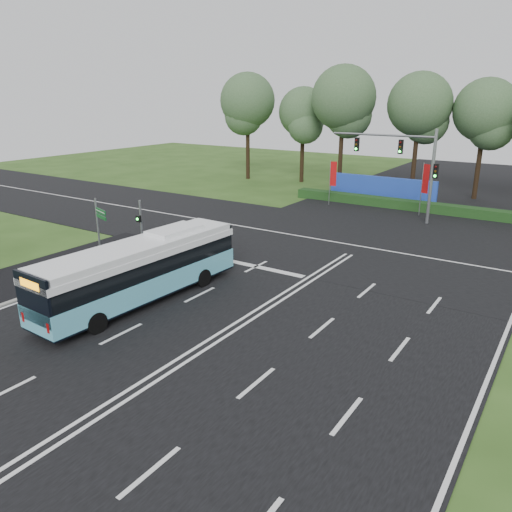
% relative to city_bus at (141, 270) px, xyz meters
% --- Properties ---
extents(ground, '(120.00, 120.00, 0.00)m').
position_rel_city_bus_xyz_m(ground, '(5.09, 2.00, -1.57)').
color(ground, '#2D4E1A').
rests_on(ground, ground).
extents(road_main, '(20.00, 120.00, 0.04)m').
position_rel_city_bus_xyz_m(road_main, '(5.09, 2.00, -1.55)').
color(road_main, black).
rests_on(road_main, ground).
extents(road_cross, '(120.00, 14.00, 0.05)m').
position_rel_city_bus_xyz_m(road_cross, '(5.09, 14.00, -1.54)').
color(road_cross, black).
rests_on(road_cross, ground).
extents(bike_path, '(5.00, 18.00, 0.06)m').
position_rel_city_bus_xyz_m(bike_path, '(-7.41, -1.00, -1.54)').
color(bike_path, black).
rests_on(bike_path, ground).
extents(kerb_strip, '(0.25, 18.00, 0.12)m').
position_rel_city_bus_xyz_m(kerb_strip, '(-5.01, -1.00, -1.51)').
color(kerb_strip, gray).
rests_on(kerb_strip, ground).
extents(city_bus, '(2.75, 10.93, 3.11)m').
position_rel_city_bus_xyz_m(city_bus, '(0.00, 0.00, 0.00)').
color(city_bus, '#58B5CD').
rests_on(city_bus, ground).
extents(pedestrian_signal, '(0.28, 0.42, 3.42)m').
position_rel_city_bus_xyz_m(pedestrian_signal, '(-5.11, 4.97, 0.30)').
color(pedestrian_signal, gray).
rests_on(pedestrian_signal, ground).
extents(street_sign, '(1.37, 0.53, 3.67)m').
position_rel_city_bus_xyz_m(street_sign, '(-6.45, 3.06, 0.77)').
color(street_sign, gray).
rests_on(street_sign, ground).
extents(banner_flag_left, '(0.56, 0.22, 3.94)m').
position_rel_city_bus_xyz_m(banner_flag_left, '(-1.78, 24.48, 1.02)').
color(banner_flag_left, gray).
rests_on(banner_flag_left, ground).
extents(banner_flag_mid, '(0.59, 0.29, 4.27)m').
position_rel_city_bus_xyz_m(banner_flag_mid, '(6.04, 24.69, 1.23)').
color(banner_flag_mid, gray).
rests_on(banner_flag_mid, ground).
extents(traffic_light_gantry, '(8.41, 0.28, 7.00)m').
position_rel_city_bus_xyz_m(traffic_light_gantry, '(5.30, 22.50, 3.10)').
color(traffic_light_gantry, gray).
rests_on(traffic_light_gantry, ground).
extents(hedge, '(22.00, 1.20, 0.80)m').
position_rel_city_bus_xyz_m(hedge, '(5.09, 26.50, -1.17)').
color(hedge, '#183C16').
rests_on(hedge, ground).
extents(blue_hoarding, '(10.00, 0.30, 2.20)m').
position_rel_city_bus_xyz_m(blue_hoarding, '(1.09, 29.00, -0.47)').
color(blue_hoarding, blue).
rests_on(blue_hoarding, ground).
extents(eucalyptus_row, '(54.20, 8.12, 12.20)m').
position_rel_city_bus_xyz_m(eucalyptus_row, '(7.42, 33.16, 6.72)').
color(eucalyptus_row, black).
rests_on(eucalyptus_row, ground).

